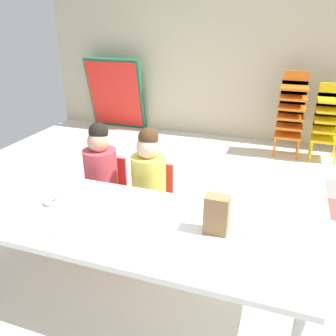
{
  "coord_description": "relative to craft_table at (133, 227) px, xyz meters",
  "views": [
    {
      "loc": [
        0.63,
        -2.25,
        1.66
      ],
      "look_at": [
        0.01,
        -0.45,
        0.81
      ],
      "focal_mm": 37.16,
      "sensor_mm": 36.0,
      "label": 1
    }
  ],
  "objects": [
    {
      "name": "ground_plane",
      "position": [
        0.13,
        0.7,
        -0.53
      ],
      "size": [
        5.84,
        5.46,
        0.02
      ],
      "color": "silver"
    },
    {
      "name": "back_wall",
      "position": [
        0.12,
        3.43,
        0.71
      ],
      "size": [
        5.84,
        0.1,
        2.46
      ],
      "primitive_type": "cube",
      "color": "beige",
      "rests_on": "ground_plane"
    },
    {
      "name": "craft_table",
      "position": [
        0.0,
        0.0,
        0.0
      ],
      "size": [
        2.02,
        0.8,
        0.56
      ],
      "color": "white",
      "rests_on": "ground_plane"
    },
    {
      "name": "seated_child_near_camera",
      "position": [
        -0.56,
        0.63,
        0.03
      ],
      "size": [
        0.32,
        0.31,
        0.92
      ],
      "color": "red",
      "rests_on": "ground_plane"
    },
    {
      "name": "seated_child_middle_seat",
      "position": [
        -0.15,
        0.63,
        0.03
      ],
      "size": [
        0.32,
        0.31,
        0.92
      ],
      "color": "red",
      "rests_on": "ground_plane"
    },
    {
      "name": "kid_chair_orange_stack",
      "position": [
        0.82,
        2.93,
        0.06
      ],
      "size": [
        0.32,
        0.3,
        1.04
      ],
      "color": "orange",
      "rests_on": "ground_plane"
    },
    {
      "name": "kid_chair_yellow_stack",
      "position": [
        1.25,
        2.93,
        -0.0
      ],
      "size": [
        0.32,
        0.3,
        0.92
      ],
      "color": "yellow",
      "rests_on": "ground_plane"
    },
    {
      "name": "folded_activity_table",
      "position": [
        -1.76,
        3.23,
        0.02
      ],
      "size": [
        0.9,
        0.29,
        1.09
      ],
      "color": "#19724C",
      "rests_on": "ground_plane"
    },
    {
      "name": "paper_bag_brown",
      "position": [
        0.48,
        0.05,
        0.15
      ],
      "size": [
        0.13,
        0.09,
        0.22
      ],
      "primitive_type": "cube",
      "color": "#9E754C",
      "rests_on": "craft_table"
    },
    {
      "name": "paper_plate_near_edge",
      "position": [
        -0.55,
        0.01,
        0.05
      ],
      "size": [
        0.18,
        0.18,
        0.01
      ],
      "primitive_type": "cylinder",
      "color": "white",
      "rests_on": "craft_table"
    },
    {
      "name": "paper_plate_center_table",
      "position": [
        -0.3,
        -0.2,
        0.05
      ],
      "size": [
        0.18,
        0.18,
        0.01
      ],
      "primitive_type": "cylinder",
      "color": "white",
      "rests_on": "craft_table"
    },
    {
      "name": "donut_powdered_on_plate",
      "position": [
        -0.55,
        0.01,
        0.07
      ],
      "size": [
        0.11,
        0.11,
        0.03
      ],
      "primitive_type": "torus",
      "color": "white",
      "rests_on": "craft_table"
    }
  ]
}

